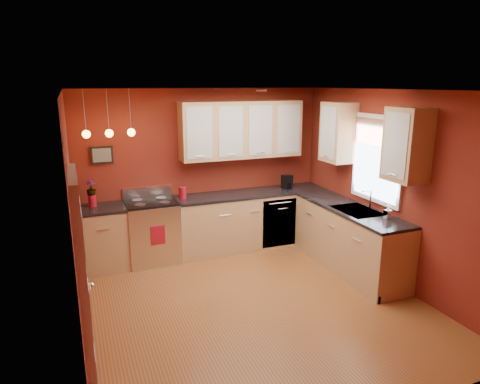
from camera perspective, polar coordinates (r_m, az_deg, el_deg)
name	(u,v)px	position (r m, az deg, el deg)	size (l,w,h in m)	color
floor	(254,303)	(5.54, 1.92, -14.57)	(4.20, 4.20, 0.00)	#95582B
ceiling	(256,90)	(4.85, 2.19, 13.42)	(4.00, 4.20, 0.02)	white
wall_back	(203,170)	(6.96, -4.92, 2.88)	(4.00, 0.02, 2.60)	maroon
wall_front	(370,276)	(3.35, 16.91, -10.65)	(4.00, 0.02, 2.60)	maroon
wall_left	(74,223)	(4.65, -21.23, -3.92)	(0.02, 4.20, 2.60)	maroon
wall_right	(391,188)	(6.10, 19.51, 0.46)	(0.02, 4.20, 2.60)	maroon
base_cabinets_back_left	(103,239)	(6.63, -17.83, -6.01)	(0.70, 0.60, 0.90)	tan
base_cabinets_back_right	(252,220)	(7.15, 1.55, -3.82)	(2.54, 0.60, 0.90)	tan
base_cabinets_right	(349,240)	(6.50, 14.28, -6.17)	(0.60, 2.10, 0.90)	tan
counter_back_left	(100,209)	(6.49, -18.14, -2.11)	(0.70, 0.62, 0.04)	black
counter_back_right	(252,193)	(7.01, 1.58, -0.17)	(2.54, 0.62, 0.04)	black
counter_right	(351,209)	(6.35, 14.54, -2.19)	(0.62, 2.10, 0.04)	black
gas_range	(152,231)	(6.69, -11.60, -5.12)	(0.76, 0.64, 1.11)	silver
dishwasher_front	(279,223)	(7.05, 5.26, -4.14)	(0.60, 0.02, 0.80)	silver
sink	(357,212)	(6.24, 15.36, -2.59)	(0.50, 0.70, 0.33)	gray
window	(377,156)	(6.23, 17.84, 4.53)	(0.06, 1.02, 1.22)	white
door_left_wall	(85,302)	(3.63, -19.97, -13.63)	(0.12, 0.82, 2.05)	white
upper_cabinets_back	(242,130)	(6.89, 0.22, 8.29)	(2.00, 0.35, 0.90)	tan
upper_cabinets_right	(369,138)	(6.12, 16.78, 6.92)	(0.35, 1.95, 0.90)	tan
wall_picture	(102,155)	(6.61, -17.94, 4.71)	(0.32, 0.03, 0.26)	black
pendant_lights	(109,133)	(6.24, -17.05, 7.57)	(0.71, 0.11, 0.66)	gray
red_canister	(183,193)	(6.66, -7.66, -0.10)	(0.12, 0.12, 0.18)	maroon
red_vase	(92,201)	(6.52, -19.11, -1.12)	(0.11, 0.11, 0.18)	maroon
flowers	(91,188)	(6.47, -19.24, 0.46)	(0.13, 0.13, 0.24)	maroon
coffee_maker	(287,182)	(7.27, 6.31, 1.29)	(0.18, 0.18, 0.23)	black
soap_pump	(388,212)	(5.93, 19.13, -2.57)	(0.08, 0.08, 0.18)	white
dish_towel	(158,235)	(6.38, -10.89, -5.70)	(0.21, 0.01, 0.28)	maroon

